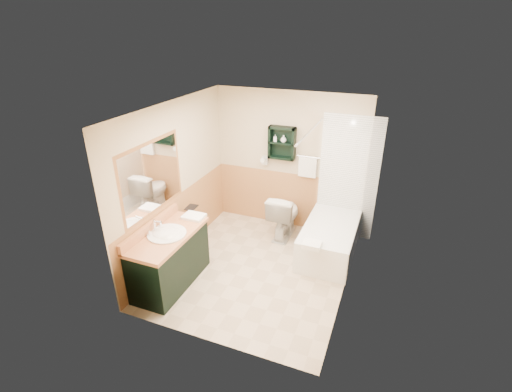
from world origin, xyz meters
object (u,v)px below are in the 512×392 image
(bathtub, at_px, (330,238))
(toilet, at_px, (284,215))
(hair_dryer, at_px, (265,160))
(vanity_book, at_px, (186,201))
(vanity, at_px, (170,259))
(wall_shelf, at_px, (282,143))
(soap_bottle_a, at_px, (275,140))
(soap_bottle_b, at_px, (284,140))

(bathtub, relative_size, toilet, 1.89)
(hair_dryer, xyz_separation_m, vanity_book, (-0.76, -1.39, -0.30))
(hair_dryer, bearing_deg, vanity, -105.32)
(wall_shelf, distance_m, toilet, 1.22)
(vanity_book, height_order, soap_bottle_a, soap_bottle_a)
(wall_shelf, height_order, toilet, wall_shelf)
(hair_dryer, height_order, bathtub, hair_dryer)
(hair_dryer, height_order, vanity_book, hair_dryer)
(vanity_book, bearing_deg, bathtub, 17.56)
(hair_dryer, height_order, soap_bottle_a, soap_bottle_a)
(soap_bottle_a, distance_m, soap_bottle_b, 0.15)
(vanity_book, xyz_separation_m, soap_bottle_b, (1.09, 1.36, 0.71))
(wall_shelf, distance_m, hair_dryer, 0.46)
(hair_dryer, bearing_deg, vanity_book, -118.64)
(vanity_book, relative_size, soap_bottle_a, 1.78)
(toilet, bearing_deg, soap_bottle_b, -63.67)
(soap_bottle_a, bearing_deg, hair_dryer, 170.66)
(hair_dryer, distance_m, toilet, 1.00)
(hair_dryer, distance_m, bathtub, 1.73)
(bathtub, bearing_deg, soap_bottle_a, 154.09)
(wall_shelf, distance_m, bathtub, 1.74)
(vanity_book, bearing_deg, soap_bottle_b, 47.77)
(vanity, xyz_separation_m, bathtub, (1.92, 1.59, -0.14))
(hair_dryer, bearing_deg, bathtub, -23.82)
(bathtub, bearing_deg, toilet, 164.07)
(vanity, distance_m, soap_bottle_a, 2.57)
(soap_bottle_a, bearing_deg, bathtub, -25.91)
(vanity, height_order, soap_bottle_a, soap_bottle_a)
(wall_shelf, relative_size, hair_dryer, 2.29)
(toilet, relative_size, vanity_book, 3.81)
(toilet, relative_size, soap_bottle_b, 6.45)
(vanity_book, distance_m, soap_bottle_a, 1.79)
(toilet, xyz_separation_m, soap_bottle_a, (-0.30, 0.31, 1.20))
(toilet, distance_m, soap_bottle_a, 1.28)
(vanity, height_order, soap_bottle_b, soap_bottle_b)
(wall_shelf, relative_size, toilet, 0.69)
(vanity_book, xyz_separation_m, soap_bottle_a, (0.94, 1.36, 0.69))
(vanity, distance_m, bathtub, 2.50)
(toilet, height_order, vanity_book, vanity_book)
(toilet, bearing_deg, hair_dryer, -35.18)
(hair_dryer, relative_size, bathtub, 0.16)
(wall_shelf, bearing_deg, soap_bottle_a, -177.57)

